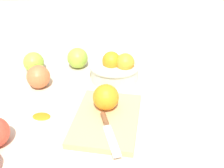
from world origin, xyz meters
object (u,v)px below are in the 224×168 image
at_px(orange_on_board, 106,97).
at_px(knife, 108,128).
at_px(bowl, 115,68).
at_px(apple_mid_left, 78,58).
at_px(cutting_board, 106,119).
at_px(apple_front_left_2, 38,77).
at_px(apple_front_left, 34,62).

bearing_deg(orange_on_board, knife, 2.02).
distance_m(bowl, apple_mid_left, 0.16).
height_order(bowl, orange_on_board, bowl).
distance_m(cutting_board, orange_on_board, 0.06).
distance_m(bowl, apple_front_left_2, 0.25).
height_order(bowl, cutting_board, bowl).
bearing_deg(apple_front_left, apple_front_left_2, 20.04).
height_order(bowl, knife, bowl).
distance_m(cutting_board, apple_mid_left, 0.33).
height_order(cutting_board, apple_front_left, apple_front_left).
relative_size(bowl, apple_front_left_2, 2.28).
bearing_deg(apple_mid_left, apple_front_left_2, -41.07).
bearing_deg(orange_on_board, bowl, 169.99).
bearing_deg(apple_front_left, cutting_board, 41.49).
xyz_separation_m(knife, apple_mid_left, (-0.37, -0.10, 0.02)).
relative_size(bowl, orange_on_board, 2.37).
distance_m(knife, apple_front_left_2, 0.32).
bearing_deg(apple_front_left, bowl, 77.60).
relative_size(knife, apple_mid_left, 2.06).
relative_size(bowl, knife, 1.11).
xyz_separation_m(apple_mid_left, apple_front_left, (0.03, -0.15, -0.00)).
relative_size(cutting_board, apple_front_left, 3.27).
distance_m(orange_on_board, apple_front_left, 0.36).
bearing_deg(apple_front_left_2, apple_front_left, -159.96).
relative_size(cutting_board, knife, 1.53).
height_order(cutting_board, apple_mid_left, apple_mid_left).
height_order(apple_front_left, apple_front_left_2, apple_front_left_2).
bearing_deg(knife, apple_front_left, -142.67).
height_order(cutting_board, orange_on_board, orange_on_board).
bearing_deg(apple_mid_left, bowl, 56.20).
height_order(orange_on_board, apple_front_left, orange_on_board).
bearing_deg(orange_on_board, apple_front_left, -134.37).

